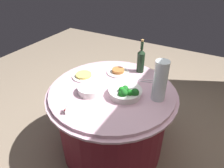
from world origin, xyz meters
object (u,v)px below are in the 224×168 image
object	(u,v)px
decorative_fruit_vase	(160,83)
serving_tongs	(147,81)
food_plate_peanuts	(118,72)
label_placard_front	(65,109)
plate_stack	(90,90)
broccoli_bowl	(125,92)
food_plate_noodles	(84,76)
wine_bottle	(141,60)

from	to	relation	value
decorative_fruit_vase	serving_tongs	world-z (taller)	decorative_fruit_vase
food_plate_peanuts	label_placard_front	size ratio (longest dim) A/B	4.00
plate_stack	decorative_fruit_vase	size ratio (longest dim) A/B	0.62
broccoli_bowl	plate_stack	distance (m)	0.30
plate_stack	serving_tongs	bearing A→B (deg)	138.91
food_plate_noodles	label_placard_front	size ratio (longest dim) A/B	4.00
plate_stack	food_plate_peanuts	distance (m)	0.42
food_plate_peanuts	food_plate_noodles	size ratio (longest dim) A/B	1.00
plate_stack	broccoli_bowl	bearing A→B (deg)	108.58
food_plate_peanuts	broccoli_bowl	bearing A→B (deg)	36.44
broccoli_bowl	decorative_fruit_vase	bearing A→B (deg)	113.21
broccoli_bowl	food_plate_peanuts	bearing A→B (deg)	-143.56
plate_stack	serving_tongs	distance (m)	0.54
plate_stack	food_plate_peanuts	xyz separation A→B (m)	(-0.42, 0.05, -0.01)
broccoli_bowl	decorative_fruit_vase	distance (m)	0.29
food_plate_peanuts	label_placard_front	world-z (taller)	label_placard_front
food_plate_noodles	label_placard_front	bearing A→B (deg)	21.29
plate_stack	serving_tongs	size ratio (longest dim) A/B	1.27
broccoli_bowl	serving_tongs	xyz separation A→B (m)	(-0.31, 0.07, -0.04)
broccoli_bowl	food_plate_noodles	world-z (taller)	broccoli_bowl
food_plate_noodles	label_placard_front	distance (m)	0.53
label_placard_front	food_plate_noodles	bearing A→B (deg)	-158.71
plate_stack	food_plate_noodles	size ratio (longest dim) A/B	0.95
plate_stack	food_plate_noodles	xyz separation A→B (m)	(-0.19, -0.20, -0.02)
plate_stack	decorative_fruit_vase	world-z (taller)	decorative_fruit_vase
plate_stack	wine_bottle	bearing A→B (deg)	157.44
wine_bottle	decorative_fruit_vase	bearing A→B (deg)	40.80
plate_stack	label_placard_front	bearing A→B (deg)	-2.17
plate_stack	serving_tongs	world-z (taller)	plate_stack
broccoli_bowl	plate_stack	size ratio (longest dim) A/B	1.33
decorative_fruit_vase	wine_bottle	bearing A→B (deg)	-139.20
wine_bottle	plate_stack	bearing A→B (deg)	-22.56
food_plate_peanuts	food_plate_noodles	world-z (taller)	food_plate_peanuts
plate_stack	label_placard_front	size ratio (longest dim) A/B	3.82
wine_bottle	label_placard_front	world-z (taller)	wine_bottle
serving_tongs	decorative_fruit_vase	bearing A→B (deg)	39.94
food_plate_peanuts	food_plate_noodles	xyz separation A→B (m)	(0.23, -0.25, -0.00)
broccoli_bowl	food_plate_peanuts	distance (m)	0.40
food_plate_peanuts	label_placard_front	distance (m)	0.72
serving_tongs	food_plate_peanuts	bearing A→B (deg)	-91.45
decorative_fruit_vase	broccoli_bowl	bearing A→B (deg)	-66.79
plate_stack	decorative_fruit_vase	distance (m)	0.58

